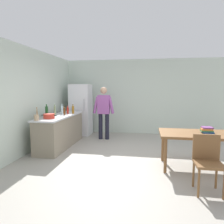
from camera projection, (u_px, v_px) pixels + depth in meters
ground_plane at (128, 159)px, 4.88m from camera, size 14.00×14.00×0.00m
wall_back at (135, 97)px, 7.66m from camera, size 6.40×0.12×2.70m
wall_left at (28, 100)px, 5.35m from camera, size 0.12×5.60×2.70m
kitchen_counter at (60, 131)px, 5.94m from camera, size 0.64×2.20×0.90m
refrigerator at (81, 110)px, 7.44m from camera, size 0.70×0.67×1.80m
person at (104, 109)px, 6.73m from camera, size 0.70×0.22×1.70m
dining_table at (194, 137)px, 4.28m from camera, size 1.40×0.90×0.75m
chair at (207, 159)px, 3.34m from camera, size 0.42×0.42×0.91m
cooking_pot at (49, 116)px, 5.27m from camera, size 0.40×0.28×0.12m
utensil_jar at (37, 117)px, 4.92m from camera, size 0.11×0.11×0.32m
bottle_vinegar_tall at (55, 111)px, 5.73m from camera, size 0.06×0.06×0.32m
bottle_oil_amber at (73, 110)px, 6.28m from camera, size 0.06×0.06×0.28m
bottle_beer_brown at (64, 111)px, 5.98m from camera, size 0.06×0.06×0.26m
bottle_water_clear at (62, 110)px, 6.13m from camera, size 0.07×0.07×0.30m
bottle_sauce_red at (68, 111)px, 6.23m from camera, size 0.06×0.06×0.24m
bottle_wine_green at (47, 112)px, 5.53m from camera, size 0.08×0.08×0.34m
book_stack at (207, 130)px, 4.26m from camera, size 0.24×0.21×0.12m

